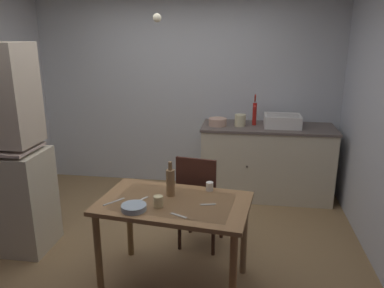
# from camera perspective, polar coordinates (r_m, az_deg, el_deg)

# --- Properties ---
(ground_plane) EXTENTS (5.03, 5.03, 0.00)m
(ground_plane) POSITION_cam_1_polar(r_m,az_deg,el_deg) (3.88, -5.32, -15.58)
(ground_plane) COLOR #91724C
(wall_back) EXTENTS (4.13, 0.10, 2.57)m
(wall_back) POSITION_cam_1_polar(r_m,az_deg,el_deg) (5.16, -0.88, 7.91)
(wall_back) COLOR silver
(wall_back) RESTS_ON ground
(counter_cabinet) EXTENTS (1.64, 0.64, 0.93)m
(counter_cabinet) POSITION_cam_1_polar(r_m,az_deg,el_deg) (4.94, 11.09, -2.61)
(counter_cabinet) COLOR beige
(counter_cabinet) RESTS_ON ground
(sink_basin) EXTENTS (0.44, 0.34, 0.15)m
(sink_basin) POSITION_cam_1_polar(r_m,az_deg,el_deg) (4.81, 13.44, 3.44)
(sink_basin) COLOR white
(sink_basin) RESTS_ON counter_cabinet
(hand_pump) EXTENTS (0.05, 0.27, 0.39)m
(hand_pump) POSITION_cam_1_polar(r_m,az_deg,el_deg) (4.81, 9.40, 4.80)
(hand_pump) COLOR #B21E19
(hand_pump) RESTS_ON counter_cabinet
(mixing_bowl_counter) EXTENTS (0.22, 0.22, 0.09)m
(mixing_bowl_counter) POSITION_cam_1_polar(r_m,az_deg,el_deg) (4.76, 3.86, 3.33)
(mixing_bowl_counter) COLOR tan
(mixing_bowl_counter) RESTS_ON counter_cabinet
(stoneware_crock) EXTENTS (0.14, 0.14, 0.14)m
(stoneware_crock) POSITION_cam_1_polar(r_m,az_deg,el_deg) (4.76, 7.25, 3.58)
(stoneware_crock) COLOR beige
(stoneware_crock) RESTS_ON counter_cabinet
(dining_table) EXTENTS (1.28, 0.85, 0.76)m
(dining_table) POSITION_cam_1_polar(r_m,az_deg,el_deg) (3.12, -2.73, -10.29)
(dining_table) COLOR #996E45
(dining_table) RESTS_ON ground
(chair_far_side) EXTENTS (0.46, 0.46, 0.96)m
(chair_far_side) POSITION_cam_1_polar(r_m,az_deg,el_deg) (3.68, 1.08, -8.45)
(chair_far_side) COLOR #3B2419
(chair_far_side) RESTS_ON ground
(serving_bowl_wide) EXTENTS (0.19, 0.19, 0.04)m
(serving_bowl_wide) POSITION_cam_1_polar(r_m,az_deg,el_deg) (2.95, -8.69, -9.43)
(serving_bowl_wide) COLOR #9EB2C6
(serving_bowl_wide) RESTS_ON dining_table
(teacup_mint) EXTENTS (0.08, 0.08, 0.09)m
(teacup_mint) POSITION_cam_1_polar(r_m,az_deg,el_deg) (2.98, -5.08, -8.59)
(teacup_mint) COLOR beige
(teacup_mint) RESTS_ON dining_table
(teacup_cream) EXTENTS (0.06, 0.06, 0.07)m
(teacup_cream) POSITION_cam_1_polar(r_m,az_deg,el_deg) (3.26, 2.67, -6.38)
(teacup_cream) COLOR white
(teacup_cream) RESTS_ON dining_table
(glass_bottle) EXTENTS (0.07, 0.07, 0.29)m
(glass_bottle) POSITION_cam_1_polar(r_m,az_deg,el_deg) (3.13, -3.26, -5.69)
(glass_bottle) COLOR olive
(glass_bottle) RESTS_ON dining_table
(table_knife) EXTENTS (0.13, 0.16, 0.00)m
(table_knife) POSITION_cam_1_polar(r_m,az_deg,el_deg) (3.12, -11.67, -8.51)
(table_knife) COLOR silver
(table_knife) RESTS_ON dining_table
(teaspoon_near_bowl) EXTENTS (0.13, 0.08, 0.00)m
(teaspoon_near_bowl) POSITION_cam_1_polar(r_m,az_deg,el_deg) (2.85, -2.01, -10.70)
(teaspoon_near_bowl) COLOR beige
(teaspoon_near_bowl) RESTS_ON dining_table
(teaspoon_by_cup) EXTENTS (0.12, 0.05, 0.00)m
(teaspoon_by_cup) POSITION_cam_1_polar(r_m,az_deg,el_deg) (3.01, 2.43, -9.08)
(teaspoon_by_cup) COLOR beige
(teaspoon_by_cup) RESTS_ON dining_table
(serving_spoon) EXTENTS (0.09, 0.13, 0.00)m
(serving_spoon) POSITION_cam_1_polar(r_m,az_deg,el_deg) (3.12, -7.61, -8.28)
(serving_spoon) COLOR beige
(serving_spoon) RESTS_ON dining_table
(pendant_bulb) EXTENTS (0.08, 0.08, 0.08)m
(pendant_bulb) POSITION_cam_1_polar(r_m,az_deg,el_deg) (3.68, -5.28, 18.39)
(pendant_bulb) COLOR #F9EFCC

